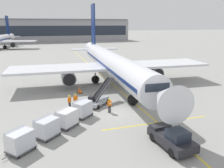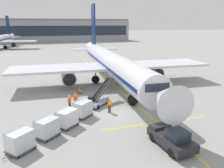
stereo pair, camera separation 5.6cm
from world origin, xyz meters
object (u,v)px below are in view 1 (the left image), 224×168
object	(u,v)px
safety_cone_wingtip	(81,91)
parked_airplane	(112,63)
belt_loader	(98,98)
safety_cone_nose_mark	(79,89)
baggage_cart_fourth	(19,140)
baggage_cart_third	(46,127)
pushback_tug	(172,138)
safety_cone_engine_keepout	(79,91)
ground_crew_by_loader	(69,101)
ground_crew_marshaller	(109,105)
ground_crew_by_carts	(76,99)
baggage_cart_lead	(82,108)
baggage_cart_second	(66,117)

from	to	relation	value
safety_cone_wingtip	parked_airplane	bearing A→B (deg)	33.40
belt_loader	safety_cone_nose_mark	xyz separation A→B (m)	(-1.40, 6.96, -0.53)
parked_airplane	safety_cone_nose_mark	bearing A→B (deg)	-157.01
baggage_cart_fourth	safety_cone_wingtip	distance (m)	16.10
belt_loader	baggage_cart_third	world-z (taller)	belt_loader
parked_airplane	pushback_tug	distance (m)	21.48
belt_loader	parked_airplane	bearing A→B (deg)	64.03
pushback_tug	safety_cone_nose_mark	bearing A→B (deg)	104.68
safety_cone_engine_keepout	safety_cone_wingtip	bearing A→B (deg)	-51.50
parked_airplane	baggage_cart_fourth	bearing A→B (deg)	-126.05
belt_loader	safety_cone_wingtip	size ratio (longest dim) A/B	7.45
belt_loader	safety_cone_engine_keepout	xyz separation A→B (m)	(-1.65, 5.89, -0.56)
baggage_cart_fourth	baggage_cart_third	bearing A→B (deg)	41.23
ground_crew_by_loader	ground_crew_marshaller	bearing A→B (deg)	-31.78
pushback_tug	ground_crew_by_carts	world-z (taller)	pushback_tug
pushback_tug	ground_crew_by_loader	world-z (taller)	pushback_tug
parked_airplane	baggage_cart_fourth	world-z (taller)	parked_airplane
baggage_cart_lead	pushback_tug	world-z (taller)	baggage_cart_lead
baggage_cart_second	safety_cone_wingtip	size ratio (longest dim) A/B	4.07
baggage_cart_third	safety_cone_engine_keepout	world-z (taller)	baggage_cart_third
safety_cone_engine_keepout	baggage_cart_fourth	bearing A→B (deg)	-115.62
pushback_tug	ground_crew_by_carts	size ratio (longest dim) A/B	2.63
safety_cone_wingtip	safety_cone_nose_mark	world-z (taller)	safety_cone_nose_mark
baggage_cart_lead	safety_cone_nose_mark	distance (m)	10.26
parked_airplane	safety_cone_wingtip	world-z (taller)	parked_airplane
baggage_cart_third	pushback_tug	bearing A→B (deg)	-25.74
ground_crew_marshaller	safety_cone_wingtip	world-z (taller)	ground_crew_marshaller
parked_airplane	safety_cone_engine_keepout	distance (m)	7.96
safety_cone_wingtip	baggage_cart_fourth	bearing A→B (deg)	-116.99
baggage_cart_fourth	safety_cone_engine_keepout	distance (m)	16.28
baggage_cart_third	ground_crew_marshaller	size ratio (longest dim) A/B	1.46
parked_airplane	ground_crew_marshaller	distance (m)	13.36
baggage_cart_fourth	safety_cone_nose_mark	size ratio (longest dim) A/B	3.74
safety_cone_wingtip	baggage_cart_second	bearing A→B (deg)	-106.53
belt_loader	baggage_cart_fourth	size ratio (longest dim) A/B	1.83
parked_airplane	baggage_cart_fourth	size ratio (longest dim) A/B	16.81
ground_crew_by_carts	safety_cone_wingtip	bearing A→B (deg)	74.40
safety_cone_wingtip	safety_cone_nose_mark	bearing A→B (deg)	90.51
ground_crew_by_carts	ground_crew_marshaller	size ratio (longest dim) A/B	1.00
pushback_tug	safety_cone_nose_mark	size ratio (longest dim) A/B	6.71
ground_crew_by_carts	safety_cone_nose_mark	distance (m)	7.04
pushback_tug	ground_crew_by_loader	bearing A→B (deg)	122.14
ground_crew_marshaller	baggage_cart_second	bearing A→B (deg)	-156.24
baggage_cart_third	baggage_cart_fourth	world-z (taller)	same
baggage_cart_lead	parked_airplane	bearing A→B (deg)	60.13
safety_cone_nose_mark	parked_airplane	bearing A→B (deg)	22.99
baggage_cart_third	safety_cone_engine_keepout	distance (m)	13.72
baggage_cart_lead	pushback_tug	distance (m)	10.55
parked_airplane	safety_cone_wingtip	bearing A→B (deg)	-146.60
parked_airplane	baggage_cart_third	xyz separation A→B (m)	(-11.19, -16.43, -2.57)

